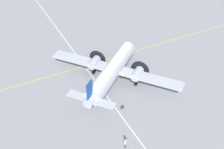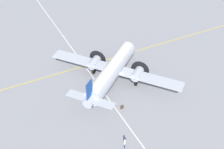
{
  "view_description": "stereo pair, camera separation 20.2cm",
  "coord_description": "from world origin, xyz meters",
  "px_view_note": "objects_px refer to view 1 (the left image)",
  "views": [
    {
      "loc": [
        16.19,
        31.45,
        29.54
      ],
      "look_at": [
        0.0,
        0.0,
        1.7
      ],
      "focal_mm": 45.0,
      "sensor_mm": 36.0,
      "label": 1
    },
    {
      "loc": [
        16.01,
        31.54,
        29.54
      ],
      "look_at": [
        0.0,
        0.0,
        1.7
      ],
      "focal_mm": 45.0,
      "sensor_mm": 36.0,
      "label": 2
    }
  ],
  "objects_px": {
    "suitcase_near_door": "(111,106)",
    "suitcase_upright_spare": "(122,107)",
    "airliner_main": "(113,69)",
    "crew_foreground": "(125,142)"
  },
  "relations": [
    {
      "from": "crew_foreground",
      "to": "airliner_main",
      "type": "bearing_deg",
      "value": 17.2
    },
    {
      "from": "crew_foreground",
      "to": "suitcase_upright_spare",
      "type": "height_order",
      "value": "crew_foreground"
    },
    {
      "from": "suitcase_near_door",
      "to": "suitcase_upright_spare",
      "type": "bearing_deg",
      "value": 147.77
    },
    {
      "from": "airliner_main",
      "to": "suitcase_near_door",
      "type": "distance_m",
      "value": 6.61
    },
    {
      "from": "suitcase_near_door",
      "to": "suitcase_upright_spare",
      "type": "height_order",
      "value": "suitcase_near_door"
    },
    {
      "from": "suitcase_near_door",
      "to": "suitcase_upright_spare",
      "type": "distance_m",
      "value": 1.71
    },
    {
      "from": "airliner_main",
      "to": "suitcase_upright_spare",
      "type": "height_order",
      "value": "airliner_main"
    },
    {
      "from": "suitcase_near_door",
      "to": "crew_foreground",
      "type": "bearing_deg",
      "value": 77.48
    },
    {
      "from": "crew_foreground",
      "to": "suitcase_upright_spare",
      "type": "relative_size",
      "value": 2.82
    },
    {
      "from": "airliner_main",
      "to": "crew_foreground",
      "type": "xyz_separation_m",
      "value": [
        4.76,
        12.53,
        -1.44
      ]
    }
  ]
}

